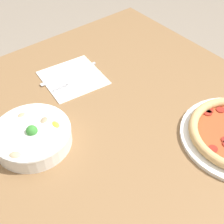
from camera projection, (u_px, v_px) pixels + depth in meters
dining_table at (142, 154)px, 0.97m from camera, size 1.25×0.97×0.74m
bowl at (32, 135)px, 0.86m from camera, size 0.22×0.22×0.07m
napkin at (73, 78)px, 1.08m from camera, size 0.22×0.22×0.00m
fork at (78, 81)px, 1.06m from camera, size 0.02×0.19×0.00m
knife at (71, 73)px, 1.10m from camera, size 0.02×0.22×0.01m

